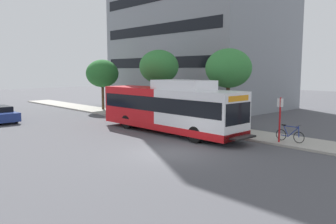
# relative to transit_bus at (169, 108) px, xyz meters

# --- Properties ---
(ground_plane) EXTENTS (120.00, 120.00, 0.00)m
(ground_plane) POSITION_rel_transit_bus_xyz_m (-3.85, 3.75, -1.70)
(ground_plane) COLOR #4C4C51
(sidewalk_curb) EXTENTS (3.00, 56.00, 0.14)m
(sidewalk_curb) POSITION_rel_transit_bus_xyz_m (3.15, 1.75, -1.63)
(sidewalk_curb) COLOR #A8A399
(sidewalk_curb) RESTS_ON ground
(transit_bus) EXTENTS (2.58, 12.25, 3.65)m
(transit_bus) POSITION_rel_transit_bus_xyz_m (0.00, 0.00, 0.00)
(transit_bus) COLOR white
(transit_bus) RESTS_ON ground
(bus_stop_sign_pole) EXTENTS (0.10, 0.36, 2.60)m
(bus_stop_sign_pole) POSITION_rel_transit_bus_xyz_m (2.12, -7.10, -0.05)
(bus_stop_sign_pole) COLOR red
(bus_stop_sign_pole) RESTS_ON sidewalk_curb
(bicycle_parked) EXTENTS (0.52, 1.76, 1.02)m
(bicycle_parked) POSITION_rel_transit_bus_xyz_m (2.67, -7.49, -1.14)
(bicycle_parked) COLOR black
(bicycle_parked) RESTS_ON sidewalk_curb
(street_tree_near_stop) EXTENTS (3.31, 3.31, 5.70)m
(street_tree_near_stop) POSITION_rel_transit_bus_xyz_m (4.09, -1.92, 2.71)
(street_tree_near_stop) COLOR #4C3823
(street_tree_near_stop) RESTS_ON sidewalk_curb
(street_tree_mid_block) EXTENTS (3.40, 3.40, 5.90)m
(street_tree_mid_block) POSITION_rel_transit_bus_xyz_m (3.83, 5.28, 2.88)
(street_tree_mid_block) COLOR #4C3823
(street_tree_mid_block) RESTS_ON sidewalk_curb
(street_tree_far_block) EXTENTS (3.43, 3.43, 5.27)m
(street_tree_far_block) POSITION_rel_transit_bus_xyz_m (3.85, 14.35, 2.23)
(street_tree_far_block) COLOR #4C3823
(street_tree_far_block) RESTS_ON sidewalk_curb
(parked_car_far_lane) EXTENTS (1.80, 4.50, 1.33)m
(parked_car_far_lane) POSITION_rel_transit_bus_xyz_m (-6.90, 13.15, -1.04)
(parked_car_far_lane) COLOR navy
(parked_car_far_lane) RESTS_ON ground
(lattice_comm_tower) EXTENTS (1.10, 1.10, 25.63)m
(lattice_comm_tower) POSITION_rel_transit_bus_xyz_m (17.12, 25.16, 6.73)
(lattice_comm_tower) COLOR #B7B7BC
(lattice_comm_tower) RESTS_ON ground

